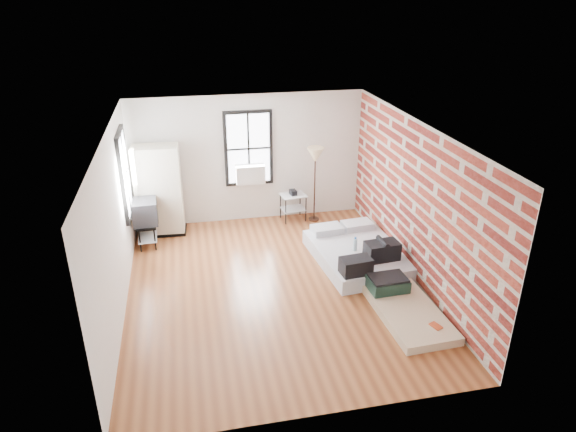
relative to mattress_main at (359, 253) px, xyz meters
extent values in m
plane|color=brown|center=(-1.75, -0.57, -0.18)|extent=(6.00, 6.00, 0.00)
cube|color=silver|center=(-1.75, 2.43, 1.22)|extent=(5.00, 0.01, 2.80)
cube|color=silver|center=(-1.75, -3.57, 1.22)|extent=(5.00, 0.01, 2.80)
cube|color=silver|center=(-4.25, -0.57, 1.22)|extent=(0.01, 6.00, 2.80)
cube|color=maroon|center=(0.75, -0.57, 1.22)|extent=(0.02, 6.00, 2.80)
cube|color=white|center=(-1.75, -0.57, 2.62)|extent=(5.00, 6.00, 0.01)
cube|color=white|center=(-1.75, 2.38, 1.47)|extent=(0.90, 0.02, 1.50)
cube|color=black|center=(-2.23, 2.40, 1.47)|extent=(0.07, 0.08, 1.64)
cube|color=black|center=(-1.26, 2.40, 1.47)|extent=(0.07, 0.08, 1.64)
cube|color=black|center=(-1.75, 2.40, 2.25)|extent=(0.90, 0.08, 0.07)
cube|color=black|center=(-1.75, 2.40, 0.68)|extent=(0.90, 0.08, 0.07)
cube|color=black|center=(-1.75, 2.37, 1.47)|extent=(0.04, 0.02, 1.50)
cube|color=black|center=(-1.75, 2.37, 1.47)|extent=(0.90, 0.02, 0.04)
cube|color=white|center=(-1.75, 2.26, 0.94)|extent=(0.62, 0.30, 0.40)
cube|color=white|center=(-4.20, 1.23, 1.47)|extent=(0.02, 0.90, 1.50)
cube|color=black|center=(-4.22, 0.74, 1.47)|extent=(0.08, 0.07, 1.64)
cube|color=black|center=(-4.22, 1.71, 1.47)|extent=(0.08, 0.07, 1.64)
cube|color=black|center=(-4.22, 1.23, 2.25)|extent=(0.08, 0.90, 0.07)
cube|color=black|center=(-4.22, 1.23, 0.68)|extent=(0.08, 0.90, 0.07)
cube|color=black|center=(-4.19, 1.23, 1.47)|extent=(0.02, 0.04, 1.50)
cube|color=black|center=(-4.19, 1.23, 1.47)|extent=(0.02, 0.90, 0.04)
cube|color=silver|center=(0.00, 0.03, -0.05)|extent=(1.74, 2.23, 0.28)
cube|color=silver|center=(-0.41, 0.82, 0.16)|extent=(0.64, 0.44, 0.13)
cube|color=silver|center=(0.25, 0.88, 0.16)|extent=(0.64, 0.44, 0.13)
cube|color=black|center=(0.27, -0.45, 0.26)|extent=(0.64, 0.41, 0.33)
cylinder|color=black|center=(0.27, -0.45, 0.44)|extent=(0.12, 0.39, 0.09)
cube|color=black|center=(-0.36, -0.84, 0.23)|extent=(0.56, 0.38, 0.29)
cylinder|color=silver|center=(-0.10, -0.04, 0.21)|extent=(0.08, 0.08, 0.24)
cylinder|color=blue|center=(-0.10, -0.04, 0.35)|extent=(0.04, 0.04, 0.03)
cube|color=#C2AA8C|center=(0.20, -1.87, -0.12)|extent=(0.99, 1.78, 0.14)
cube|color=#16332B|center=(0.08, -1.23, 0.05)|extent=(0.66, 0.49, 0.20)
cube|color=black|center=(0.08, -1.23, 0.17)|extent=(0.62, 0.45, 0.04)
cube|color=#B13D1C|center=(0.41, -2.37, -0.03)|extent=(0.18, 0.21, 0.02)
cube|color=black|center=(-3.68, 2.08, -0.15)|extent=(1.00, 0.61, 0.06)
cube|color=beige|center=(-3.68, 2.08, 0.80)|extent=(0.95, 0.57, 1.85)
cylinder|color=black|center=(-1.03, 1.93, 0.11)|extent=(0.02, 0.02, 0.59)
cylinder|color=black|center=(-0.56, 2.00, 0.11)|extent=(0.02, 0.02, 0.59)
cylinder|color=black|center=(-1.08, 2.30, 0.11)|extent=(0.02, 0.02, 0.59)
cylinder|color=black|center=(-0.61, 2.36, 0.11)|extent=(0.02, 0.02, 0.59)
cube|color=silver|center=(-0.82, 2.15, 0.41)|extent=(0.59, 0.50, 0.02)
cube|color=silver|center=(-0.82, 2.15, 0.09)|extent=(0.57, 0.48, 0.02)
cube|color=black|center=(-0.82, 2.15, 0.47)|extent=(0.15, 0.21, 0.11)
cylinder|color=black|center=(-0.36, 2.04, -0.17)|extent=(0.24, 0.24, 0.03)
cylinder|color=black|center=(-0.36, 2.04, 0.57)|extent=(0.03, 0.03, 1.45)
cone|color=tan|center=(-0.36, 2.04, 1.34)|extent=(0.36, 0.36, 0.32)
cylinder|color=black|center=(-4.10, 1.25, 0.05)|extent=(0.03, 0.03, 0.48)
cylinder|color=black|center=(-3.81, 1.27, 0.05)|extent=(0.03, 0.03, 0.48)
cylinder|color=black|center=(-4.12, 1.83, 0.05)|extent=(0.03, 0.03, 0.48)
cylinder|color=black|center=(-3.83, 1.84, 0.05)|extent=(0.03, 0.03, 0.48)
cube|color=black|center=(-3.97, 1.55, 0.29)|extent=(0.41, 0.70, 0.03)
cube|color=silver|center=(-3.97, 1.55, 0.01)|extent=(0.39, 0.68, 0.02)
cube|color=black|center=(-3.97, 1.55, 0.55)|extent=(0.50, 0.57, 0.48)
cube|color=black|center=(-3.73, 1.56, 0.55)|extent=(0.04, 0.46, 0.38)
camera|label=1|loc=(-3.07, -8.15, 4.66)|focal=32.00mm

